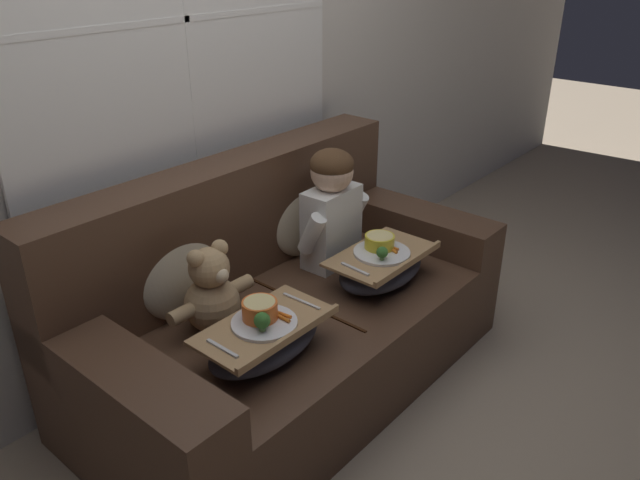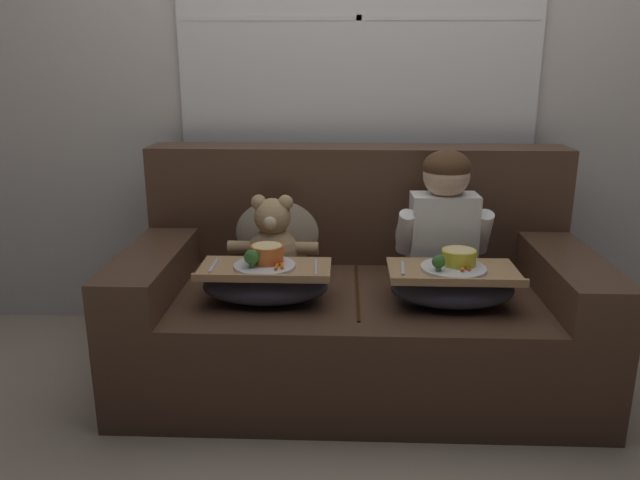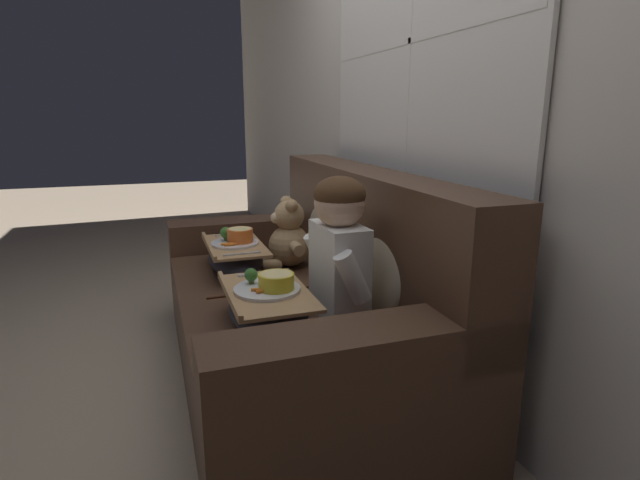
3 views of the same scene
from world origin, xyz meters
name	(u,v)px [view 2 (image 2 of 3)]	position (x,y,z in m)	size (l,w,h in m)	color
ground_plane	(355,375)	(0.00, 0.00, 0.00)	(14.00, 14.00, 0.00)	tan
wall_back_with_window	(358,51)	(0.00, 0.59, 1.31)	(8.00, 0.08, 2.60)	beige
couch	(356,298)	(0.00, 0.08, 0.32)	(1.83, 0.95, 0.91)	#4C3323
throw_pillow_behind_child	(436,223)	(0.35, 0.28, 0.59)	(0.40, 0.19, 0.41)	#C1B293
throw_pillow_behind_teddy	(278,221)	(-0.35, 0.28, 0.59)	(0.40, 0.19, 0.42)	#C1B293
child_figure	(444,210)	(0.35, 0.09, 0.69)	(0.38, 0.19, 0.53)	white
teddy_bear	(273,243)	(-0.35, 0.09, 0.55)	(0.38, 0.26, 0.35)	tan
lap_tray_child	(453,284)	(0.35, -0.18, 0.48)	(0.47, 0.29, 0.20)	#2D2D38
lap_tray_teddy	(265,281)	(-0.35, -0.18, 0.48)	(0.49, 0.26, 0.21)	#2D2D38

